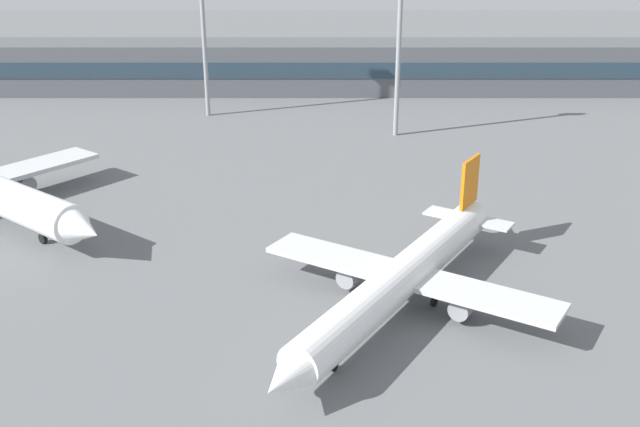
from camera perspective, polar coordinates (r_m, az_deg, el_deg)
ground_plane at (r=73.59m, az=-4.84°, el=-2.17°), size 400.00×400.00×0.00m
terminal_building at (r=138.52m, az=-2.58°, el=11.29°), size 140.44×12.13×9.00m
airplane_near at (r=60.18m, az=6.36°, el=-5.03°), size 23.92×32.74×9.15m
floodlight_tower_west at (r=107.58m, az=6.24°, el=13.50°), size 3.20×0.80×24.89m
floodlight_tower_east at (r=119.91m, az=-9.01°, el=15.00°), size 3.20×0.80×28.02m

